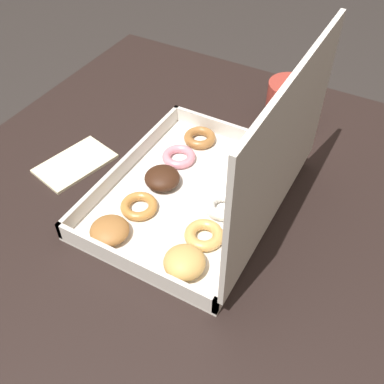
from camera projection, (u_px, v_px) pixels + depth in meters
dining_table at (203, 251)px, 0.85m from camera, size 1.00×1.00×0.75m
donut_box at (214, 185)px, 0.75m from camera, size 0.38×0.30×0.30m
coffee_mug at (288, 102)px, 0.94m from camera, size 0.09×0.09×0.09m
paper_napkin at (75, 163)px, 0.87m from camera, size 0.16×0.12×0.01m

